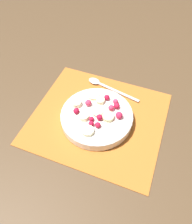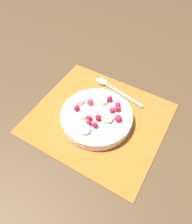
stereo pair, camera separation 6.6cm
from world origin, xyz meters
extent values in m
plane|color=#4C3823|center=(0.00, 0.00, 0.00)|extent=(3.00, 3.00, 0.00)
cube|color=#B26023|center=(0.00, 0.00, 0.00)|extent=(0.41, 0.37, 0.01)
cylinder|color=white|center=(0.00, -0.01, 0.02)|extent=(0.22, 0.22, 0.03)
torus|color=white|center=(0.00, -0.01, 0.03)|extent=(0.22, 0.22, 0.01)
cylinder|color=white|center=(0.00, -0.01, 0.04)|extent=(0.20, 0.20, 0.00)
cylinder|color=#F4EAB7|center=(0.00, -0.01, 0.04)|extent=(0.04, 0.04, 0.01)
cylinder|color=#F4EAB7|center=(-0.07, 0.00, 0.04)|extent=(0.04, 0.04, 0.01)
cylinder|color=beige|center=(0.04, -0.01, 0.04)|extent=(0.04, 0.04, 0.01)
cylinder|color=beige|center=(-0.03, 0.05, 0.04)|extent=(0.05, 0.05, 0.01)
cylinder|color=#F4EAB7|center=(0.00, -0.08, 0.04)|extent=(0.05, 0.05, 0.01)
cylinder|color=#F4EAB7|center=(-0.03, -0.04, 0.04)|extent=(0.04, 0.04, 0.01)
cylinder|color=beige|center=(-0.01, 0.04, 0.04)|extent=(0.03, 0.03, 0.01)
sphere|color=red|center=(0.02, -0.05, 0.05)|extent=(0.02, 0.02, 0.02)
sphere|color=#DB3356|center=(-0.04, 0.01, 0.05)|extent=(0.02, 0.02, 0.02)
sphere|color=#B21433|center=(-0.01, -0.04, 0.05)|extent=(0.02, 0.02, 0.02)
sphere|color=red|center=(0.05, 0.03, 0.05)|extent=(0.02, 0.02, 0.02)
sphere|color=#D12347|center=(0.07, 0.00, 0.05)|extent=(0.02, 0.02, 0.02)
sphere|color=#DB3356|center=(0.04, 0.02, 0.05)|extent=(0.02, 0.02, 0.02)
sphere|color=#B21433|center=(0.00, -0.06, 0.05)|extent=(0.02, 0.02, 0.02)
sphere|color=#B21433|center=(-0.06, -0.03, 0.05)|extent=(0.02, 0.02, 0.02)
sphere|color=#DB3356|center=(0.04, 0.05, 0.05)|extent=(0.02, 0.02, 0.02)
sphere|color=#B21433|center=(0.01, 0.06, 0.05)|extent=(0.02, 0.02, 0.02)
sphere|color=#B21433|center=(0.02, -0.03, 0.05)|extent=(0.02, 0.02, 0.02)
cube|color=silver|center=(0.03, 0.13, 0.01)|extent=(0.16, 0.04, 0.00)
ellipsoid|color=silver|center=(-0.07, 0.15, 0.01)|extent=(0.05, 0.04, 0.01)
camera|label=1|loc=(0.14, -0.39, 0.57)|focal=35.00mm
camera|label=2|loc=(0.20, -0.36, 0.57)|focal=35.00mm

